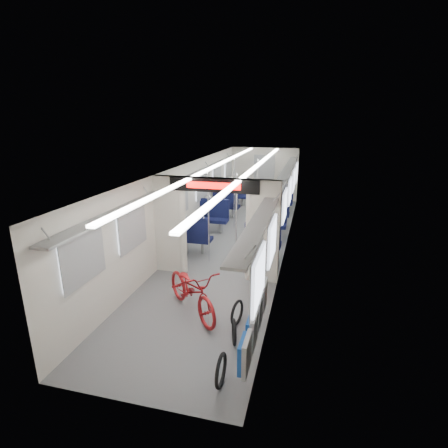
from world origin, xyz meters
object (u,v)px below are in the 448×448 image
(stanchion_far_left, at_px, (234,194))
(bicycle, at_px, (192,290))
(bike_hoop_a, at_px, (221,372))
(stanchion_near_left, at_px, (209,218))
(seat_bay_far_left, at_px, (232,197))
(stanchion_near_right, at_px, (236,221))
(bike_hoop_b, at_px, (234,333))
(flip_bench, at_px, (255,320))
(seat_bay_near_left, at_px, (204,223))
(bike_hoop_c, at_px, (237,314))
(stanchion_far_right, at_px, (257,196))
(seat_bay_near_right, at_px, (268,229))
(seat_bay_far_right, at_px, (278,204))

(stanchion_far_left, bearing_deg, bicycle, -85.67)
(bike_hoop_a, height_order, stanchion_near_left, stanchion_near_left)
(seat_bay_far_left, height_order, stanchion_near_right, stanchion_near_right)
(bicycle, height_order, bike_hoop_b, bicycle)
(flip_bench, distance_m, stanchion_near_right, 3.47)
(seat_bay_near_left, height_order, stanchion_near_left, stanchion_near_left)
(bike_hoop_a, height_order, bike_hoop_c, bike_hoop_a)
(seat_bay_near_left, bearing_deg, bike_hoop_b, -67.17)
(bicycle, xyz_separation_m, flip_bench, (1.33, -0.87, 0.10))
(flip_bench, height_order, stanchion_far_right, stanchion_far_right)
(bike_hoop_a, distance_m, stanchion_near_left, 4.46)
(flip_bench, relative_size, seat_bay_near_right, 0.99)
(stanchion_near_left, bearing_deg, bike_hoop_b, -66.70)
(stanchion_near_right, bearing_deg, flip_bench, -72.74)
(seat_bay_far_left, bearing_deg, stanchion_near_left, -83.67)
(seat_bay_far_left, distance_m, stanchion_near_right, 5.28)
(bike_hoop_b, bearing_deg, bicycle, 142.96)
(seat_bay_near_right, xyz_separation_m, stanchion_near_left, (-1.31, -1.38, 0.60))
(seat_bay_near_left, relative_size, seat_bay_far_left, 1.05)
(bicycle, distance_m, stanchion_far_left, 5.48)
(bike_hoop_c, relative_size, stanchion_near_right, 0.21)
(stanchion_far_left, bearing_deg, bike_hoop_b, -77.34)
(bike_hoop_c, relative_size, stanchion_far_left, 0.21)
(bike_hoop_b, relative_size, seat_bay_far_left, 0.20)
(stanchion_far_left, bearing_deg, flip_bench, -74.52)
(seat_bay_near_right, bearing_deg, stanchion_near_right, -112.74)
(bicycle, bearing_deg, bike_hoop_b, -82.49)
(stanchion_far_left, bearing_deg, seat_bay_near_left, -109.18)
(bike_hoop_a, bearing_deg, stanchion_far_left, 101.24)
(bicycle, height_order, stanchion_far_left, stanchion_far_left)
(bicycle, distance_m, flip_bench, 1.59)
(bike_hoop_b, relative_size, stanchion_far_right, 0.19)
(bike_hoop_c, xyz_separation_m, seat_bay_near_right, (0.01, 4.00, 0.34))
(seat_bay_far_right, xyz_separation_m, stanchion_far_left, (-1.32, -1.42, 0.60))
(flip_bench, xyz_separation_m, bike_hoop_a, (-0.33, -0.81, -0.36))
(flip_bench, xyz_separation_m, stanchion_far_right, (-0.97, 6.16, 0.57))
(bicycle, distance_m, stanchion_near_left, 2.57)
(bike_hoop_b, distance_m, seat_bay_near_left, 4.99)
(flip_bench, distance_m, seat_bay_near_right, 4.72)
(bike_hoop_a, height_order, seat_bay_far_right, seat_bay_far_right)
(flip_bench, distance_m, seat_bay_near_left, 5.25)
(flip_bench, relative_size, stanchion_near_left, 0.91)
(stanchion_far_left, bearing_deg, bike_hoop_a, -78.76)
(bike_hoop_b, distance_m, stanchion_far_left, 6.38)
(bike_hoop_c, bearing_deg, stanchion_far_left, 103.20)
(bicycle, xyz_separation_m, seat_bay_far_left, (-0.96, 7.49, 0.09))
(bike_hoop_a, distance_m, stanchion_far_right, 7.07)
(seat_bay_far_right, relative_size, stanchion_far_left, 0.91)
(seat_bay_near_left, height_order, stanchion_near_right, stanchion_near_right)
(bicycle, distance_m, bike_hoop_a, 1.98)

